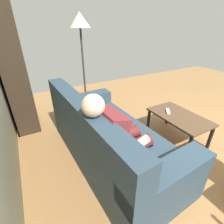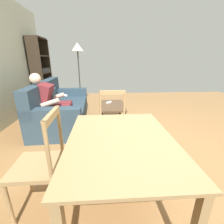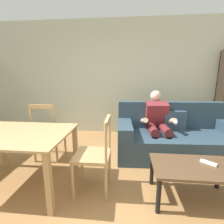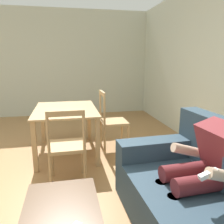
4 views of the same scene
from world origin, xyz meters
name	(u,v)px [view 3 (image 3 of 4)]	position (x,y,z in m)	size (l,w,h in m)	color
wall_back	(108,79)	(0.00, 2.88, 1.36)	(7.09, 0.12, 2.72)	beige
couch	(175,137)	(1.39, 1.73, 0.32)	(2.15, 1.07, 0.93)	#2D4251
person_lounging	(157,121)	(1.06, 1.78, 0.59)	(0.61, 0.94, 1.14)	maroon
coffee_table	(193,171)	(1.25, 0.54, 0.37)	(0.91, 0.55, 0.43)	brown
tv_remote	(208,163)	(1.44, 0.60, 0.44)	(0.05, 0.17, 0.02)	white
dining_table	(19,141)	(-0.83, 0.59, 0.62)	(1.24, 0.93, 0.72)	tan
dining_chair_near_wall	(49,132)	(-0.83, 1.33, 0.47)	(0.43, 0.43, 0.98)	tan
dining_chair_facing_couch	(95,155)	(0.12, 0.59, 0.47)	(0.43, 0.43, 0.94)	tan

